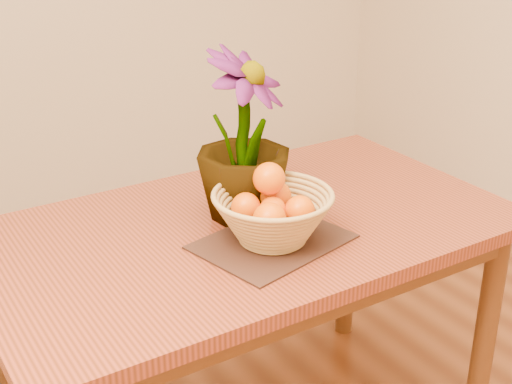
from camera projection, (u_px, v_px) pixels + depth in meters
table at (248, 252)px, 1.91m from camera, size 1.40×0.80×0.75m
placemat at (272, 242)px, 1.78m from camera, size 0.41×0.34×0.01m
wicker_basket at (273, 219)px, 1.75m from camera, size 0.30×0.30×0.12m
orange_pile at (272, 202)px, 1.74m from camera, size 0.18×0.18×0.14m
potted_plant at (244, 137)px, 1.83m from camera, size 0.35×0.35×0.45m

